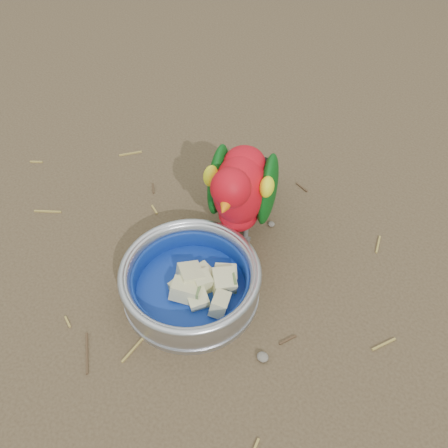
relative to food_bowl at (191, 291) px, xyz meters
The scene contains 6 objects.
ground 0.08m from the food_bowl, 101.80° to the right, with size 60.00×60.00×0.00m, color brown.
food_bowl is the anchor object (origin of this frame).
bowl_wall 0.03m from the food_bowl, ahead, with size 0.21×0.21×0.04m, color #B2B2BA, non-canonical shape.
fruit_wedges 0.02m from the food_bowl, ahead, with size 0.13×0.13×0.03m, color beige, non-canonical shape.
lory_parrot 0.17m from the food_bowl, 97.72° to the left, with size 0.11×0.23×0.19m, color red, non-canonical shape.
ground_debris 0.07m from the food_bowl, 156.83° to the right, with size 0.90×0.80×0.01m, color #A3883F, non-canonical shape.
Camera 1 is at (0.34, -0.24, 0.66)m, focal length 40.00 mm.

